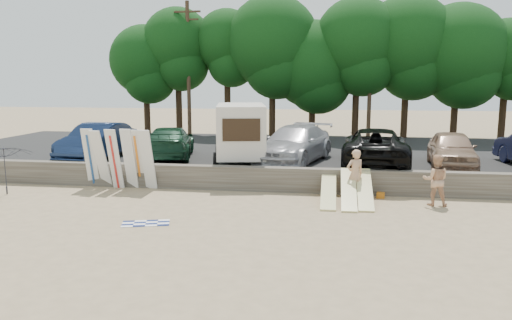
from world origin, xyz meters
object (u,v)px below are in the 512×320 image
object	(u,v)px
car_0	(98,141)
car_1	(170,142)
cooler	(360,193)
box_trailer	(241,130)
beachgoer_b	(436,180)
car_3	(375,147)
car_2	(295,144)
car_4	(452,149)
beach_umbrella	(5,170)
beachgoer_a	(355,174)

from	to	relation	value
car_0	car_1	bearing A→B (deg)	14.00
car_1	cooler	distance (m)	10.09
box_trailer	beachgoer_b	world-z (taller)	box_trailer
car_1	car_3	world-z (taller)	car_3
car_2	car_4	size ratio (longest dim) A/B	1.24
car_2	car_3	size ratio (longest dim) A/B	0.96
car_1	car_4	world-z (taller)	car_4
beachgoer_b	car_2	bearing A→B (deg)	-35.66
car_0	beach_umbrella	distance (m)	5.31
beachgoer_a	car_0	bearing A→B (deg)	-44.05
box_trailer	car_1	distance (m)	3.93
beachgoer_b	car_4	bearing A→B (deg)	-103.52
cooler	car_0	bearing A→B (deg)	164.52
beachgoer_a	car_3	bearing A→B (deg)	-132.35
beachgoer_b	beach_umbrella	xyz separation A→B (m)	(-16.68, -0.72, 0.05)
car_0	car_4	xyz separation A→B (m)	(16.70, 0.05, -0.06)
beachgoer_a	box_trailer	bearing A→B (deg)	-62.00
beach_umbrella	cooler	bearing A→B (deg)	6.36
car_0	car_1	xyz separation A→B (m)	(3.47, 0.70, -0.09)
beach_umbrella	box_trailer	bearing A→B (deg)	29.18
beachgoer_b	cooler	world-z (taller)	beachgoer_b
beachgoer_a	cooler	xyz separation A→B (m)	(0.22, 0.28, -0.81)
car_0	beachgoer_a	distance (m)	12.91
box_trailer	car_4	xyz separation A→B (m)	(9.48, 0.26, -0.72)
cooler	beachgoer_a	bearing A→B (deg)	-127.97
car_2	beachgoer_a	xyz separation A→B (m)	(2.64, -4.22, -0.59)
car_1	cooler	world-z (taller)	car_1
car_0	beach_umbrella	world-z (taller)	car_0
car_1	cooler	xyz separation A→B (m)	(9.08, -4.20, -1.31)
car_4	beach_umbrella	distance (m)	18.90
beachgoer_a	beachgoer_b	world-z (taller)	beachgoer_a
car_1	cooler	bearing A→B (deg)	142.54
car_0	car_2	size ratio (longest dim) A/B	0.90
car_0	cooler	distance (m)	13.10
beachgoer_a	car_2	bearing A→B (deg)	-84.97
car_1	car_4	bearing A→B (deg)	164.59
car_2	car_3	world-z (taller)	same
car_1	beachgoer_a	xyz separation A→B (m)	(8.86, -4.47, -0.51)
car_1	beach_umbrella	distance (m)	7.61
box_trailer	car_4	size ratio (longest dim) A/B	0.98
car_1	beachgoer_b	distance (m)	12.78
car_0	car_1	world-z (taller)	car_0
car_2	car_4	xyz separation A→B (m)	(7.02, -0.39, -0.05)
car_0	car_2	xyz separation A→B (m)	(9.69, 0.44, -0.02)
beachgoer_a	beachgoer_b	xyz separation A→B (m)	(2.87, -0.57, -0.02)
box_trailer	car_2	xyz separation A→B (m)	(2.46, 0.65, -0.67)
car_0	car_3	xyz separation A→B (m)	(13.39, 0.08, -0.02)
box_trailer	car_3	size ratio (longest dim) A/B	0.75
beach_umbrella	beachgoer_a	bearing A→B (deg)	5.32
car_2	cooler	distance (m)	5.07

